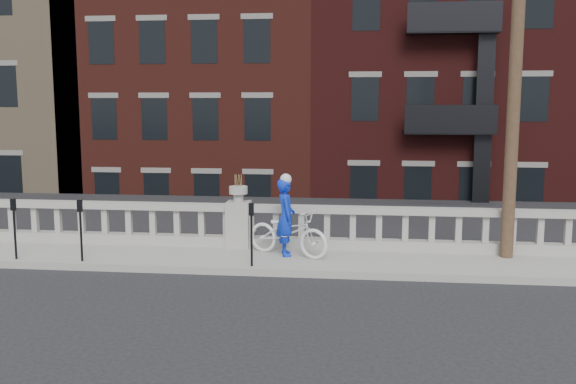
# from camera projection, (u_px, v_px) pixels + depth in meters

# --- Properties ---
(ground) EXTENTS (120.00, 120.00, 0.00)m
(ground) POSITION_uv_depth(u_px,v_px,m) (198.00, 303.00, 11.65)
(ground) COLOR black
(ground) RESTS_ON ground
(sidewalk) EXTENTS (32.00, 2.20, 0.15)m
(sidewalk) POSITION_uv_depth(u_px,v_px,m) (231.00, 259.00, 14.59)
(sidewalk) COLOR gray
(sidewalk) RESTS_ON ground
(balustrade) EXTENTS (28.00, 0.34, 1.03)m
(balustrade) POSITION_uv_depth(u_px,v_px,m) (239.00, 227.00, 15.44)
(balustrade) COLOR gray
(balustrade) RESTS_ON sidewalk
(planter_pedestal) EXTENTS (0.55, 0.55, 1.76)m
(planter_pedestal) POSITION_uv_depth(u_px,v_px,m) (239.00, 219.00, 15.41)
(planter_pedestal) COLOR gray
(planter_pedestal) RESTS_ON sidewalk
(lower_level) EXTENTS (80.00, 44.00, 20.80)m
(lower_level) POSITION_uv_depth(u_px,v_px,m) (318.00, 120.00, 33.87)
(lower_level) COLOR #605E59
(lower_level) RESTS_ON ground
(utility_pole) EXTENTS (1.60, 0.28, 10.00)m
(utility_pole) POSITION_uv_depth(u_px,v_px,m) (518.00, 26.00, 13.74)
(utility_pole) COLOR #422D1E
(utility_pole) RESTS_ON sidewalk
(parking_meter_a) EXTENTS (0.10, 0.09, 1.36)m
(parking_meter_a) POSITION_uv_depth(u_px,v_px,m) (14.00, 222.00, 14.15)
(parking_meter_a) COLOR black
(parking_meter_a) RESTS_ON sidewalk
(parking_meter_b) EXTENTS (0.10, 0.09, 1.36)m
(parking_meter_b) POSITION_uv_depth(u_px,v_px,m) (81.00, 223.00, 13.98)
(parking_meter_b) COLOR black
(parking_meter_b) RESTS_ON sidewalk
(parking_meter_c) EXTENTS (0.10, 0.09, 1.36)m
(parking_meter_c) POSITION_uv_depth(u_px,v_px,m) (251.00, 227.00, 13.55)
(parking_meter_c) COLOR black
(parking_meter_c) RESTS_ON sidewalk
(bicycle) EXTENTS (2.15, 1.50, 1.07)m
(bicycle) POSITION_uv_depth(u_px,v_px,m) (288.00, 232.00, 14.55)
(bicycle) COLOR white
(bicycle) RESTS_ON sidewalk
(cyclist) EXTENTS (0.56, 0.73, 1.76)m
(cyclist) POSITION_uv_depth(u_px,v_px,m) (286.00, 217.00, 14.52)
(cyclist) COLOR #0D2DC7
(cyclist) RESTS_ON sidewalk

